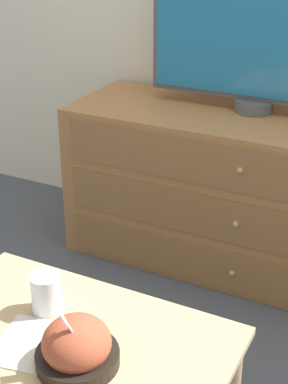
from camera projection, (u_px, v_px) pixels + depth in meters
ground_plane at (277, 238)px, 2.70m from camera, size 12.00×12.00×0.00m
dresser at (256, 197)px, 2.35m from camera, size 1.54×0.51×0.65m
tv at (261, 26)px, 2.16m from camera, size 0.86×0.15×0.63m
coffee_table at (74, 361)px, 1.45m from camera, size 0.77×0.45×0.44m
takeout_bowl at (77, 347)px, 1.31m from camera, size 0.19×0.19×0.17m
drink_cup at (47, 296)px, 1.48m from camera, size 0.08×0.08×0.11m
napkin at (36, 344)px, 1.38m from camera, size 0.21×0.21×0.00m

